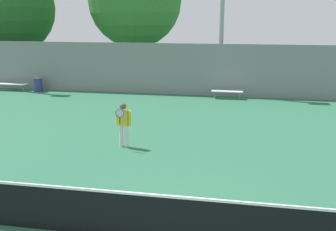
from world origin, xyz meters
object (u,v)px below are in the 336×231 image
at_px(tennis_player, 123,122).
at_px(trash_bin, 38,85).
at_px(bench_courtside_far, 227,92).
at_px(tree_green_tall, 135,1).
at_px(tennis_net, 170,219).
at_px(bench_courtside_near, 10,84).
at_px(tree_green_broad, 8,8).

relative_size(tennis_player, trash_bin, 1.91).
bearing_deg(bench_courtside_far, tree_green_tall, 138.59).
xyz_separation_m(tennis_net, trash_bin, (-10.73, 14.55, -0.11)).
height_order(bench_courtside_far, tree_green_tall, tree_green_tall).
xyz_separation_m(bench_courtside_near, tree_green_tall, (6.26, 5.93, 5.04)).
xyz_separation_m(tennis_player, trash_bin, (-8.11, 9.03, -0.47)).
xyz_separation_m(tennis_player, tree_green_tall, (-3.60, 14.85, 4.56)).
distance_m(bench_courtside_far, tree_green_broad, 17.62).
height_order(tennis_player, trash_bin, tennis_player).
bearing_deg(bench_courtside_far, bench_courtside_near, -180.00).
height_order(trash_bin, tree_green_broad, tree_green_broad).
height_order(tennis_net, tree_green_tall, tree_green_tall).
bearing_deg(tree_green_tall, bench_courtside_near, -136.53).
bearing_deg(trash_bin, bench_courtside_near, -176.30).
distance_m(tennis_player, bench_courtside_near, 13.30).
relative_size(trash_bin, tree_green_broad, 0.10).
bearing_deg(tree_green_broad, tennis_net, -51.91).
bearing_deg(tennis_player, trash_bin, 138.88).
bearing_deg(tennis_net, tree_green_broad, 128.09).
xyz_separation_m(tennis_net, bench_courtside_near, (-12.48, 14.44, -0.12)).
xyz_separation_m(tennis_net, tree_green_tall, (-6.22, 20.37, 4.92)).
relative_size(bench_courtside_far, trash_bin, 2.10).
height_order(tennis_player, tree_green_broad, tree_green_broad).
height_order(tennis_player, bench_courtside_far, tennis_player).
xyz_separation_m(bench_courtside_near, bench_courtside_far, (12.98, 0.00, -0.00)).
bearing_deg(bench_courtside_far, trash_bin, 179.42).
distance_m(tree_green_tall, tree_green_broad, 9.41).
bearing_deg(tree_green_tall, tree_green_broad, -177.23).
distance_m(tennis_net, trash_bin, 18.08).
relative_size(trash_bin, tree_green_tall, 0.09).
bearing_deg(tree_green_tall, tennis_net, -73.01).
distance_m(bench_courtside_far, tree_green_tall, 10.29).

